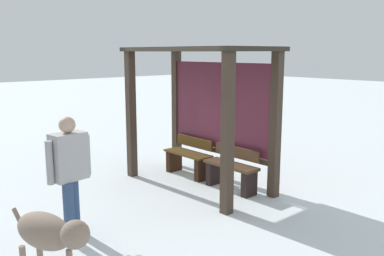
{
  "coord_description": "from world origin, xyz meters",
  "views": [
    {
      "loc": [
        5.42,
        -4.89,
        2.42
      ],
      "look_at": [
        0.27,
        -0.37,
        1.16
      ],
      "focal_mm": 38.62,
      "sensor_mm": 36.0,
      "label": 1
    }
  ],
  "objects_px": {
    "bus_shelter": "(207,91)",
    "bench_left_inside": "(189,159)",
    "bench_center_inside": "(232,170)",
    "dog": "(49,232)",
    "person_walking": "(69,167)"
  },
  "relations": [
    {
      "from": "bench_left_inside",
      "to": "bench_center_inside",
      "type": "bearing_deg",
      "value": -0.15
    },
    {
      "from": "bench_left_inside",
      "to": "dog",
      "type": "distance_m",
      "value": 4.02
    },
    {
      "from": "person_walking",
      "to": "dog",
      "type": "xyz_separation_m",
      "value": [
        0.76,
        -0.61,
        -0.45
      ]
    },
    {
      "from": "bench_left_inside",
      "to": "person_walking",
      "type": "height_order",
      "value": "person_walking"
    },
    {
      "from": "bus_shelter",
      "to": "bench_left_inside",
      "type": "height_order",
      "value": "bus_shelter"
    },
    {
      "from": "bus_shelter",
      "to": "bench_center_inside",
      "type": "height_order",
      "value": "bus_shelter"
    },
    {
      "from": "bench_center_inside",
      "to": "person_walking",
      "type": "relative_size",
      "value": 0.66
    },
    {
      "from": "bench_left_inside",
      "to": "dog",
      "type": "xyz_separation_m",
      "value": [
        1.82,
        -3.58,
        0.15
      ]
    },
    {
      "from": "person_walking",
      "to": "bench_left_inside",
      "type": "bearing_deg",
      "value": 109.72
    },
    {
      "from": "bus_shelter",
      "to": "person_walking",
      "type": "height_order",
      "value": "bus_shelter"
    },
    {
      "from": "bus_shelter",
      "to": "person_walking",
      "type": "xyz_separation_m",
      "value": [
        0.48,
        -2.9,
        -0.78
      ]
    },
    {
      "from": "person_walking",
      "to": "dog",
      "type": "relative_size",
      "value": 1.39
    },
    {
      "from": "bus_shelter",
      "to": "dog",
      "type": "distance_m",
      "value": 3.92
    },
    {
      "from": "bus_shelter",
      "to": "bench_center_inside",
      "type": "relative_size",
      "value": 2.67
    },
    {
      "from": "bus_shelter",
      "to": "bench_left_inside",
      "type": "xyz_separation_m",
      "value": [
        -0.58,
        0.07,
        -1.39
      ]
    }
  ]
}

